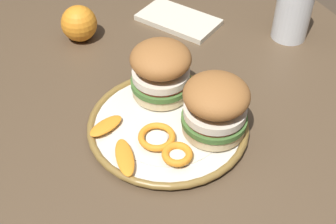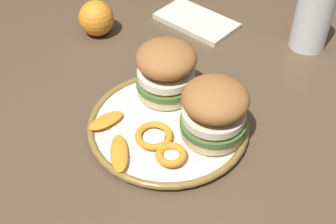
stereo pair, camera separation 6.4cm
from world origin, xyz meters
name	(u,v)px [view 2 (the right image)]	position (x,y,z in m)	size (l,w,h in m)	color
dining_table	(189,190)	(0.00, 0.00, 0.68)	(1.34, 0.96, 0.78)	brown
dinner_plate	(168,125)	(-0.06, -0.02, 0.79)	(0.27, 0.27, 0.02)	silver
sandwich_half_left	(164,70)	(-0.14, 0.00, 0.85)	(0.14, 0.14, 0.10)	beige
sandwich_half_right	(214,110)	(-0.02, 0.04, 0.85)	(0.15, 0.15, 0.10)	beige
orange_peel_curled	(154,136)	(-0.03, -0.05, 0.80)	(0.09, 0.09, 0.01)	orange
orange_peel_strip_long	(106,121)	(-0.09, -0.12, 0.80)	(0.05, 0.07, 0.01)	orange
orange_peel_strip_short	(119,153)	(-0.01, -0.11, 0.80)	(0.08, 0.04, 0.01)	orange
orange_peel_small_curl	(171,155)	(0.02, -0.04, 0.80)	(0.05, 0.05, 0.01)	orange
drinking_glass	(312,21)	(-0.21, 0.33, 0.84)	(0.07, 0.07, 0.13)	white
whole_orange	(96,18)	(-0.38, -0.08, 0.82)	(0.08, 0.08, 0.08)	orange
folded_napkin	(196,21)	(-0.36, 0.14, 0.78)	(0.18, 0.10, 0.01)	beige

